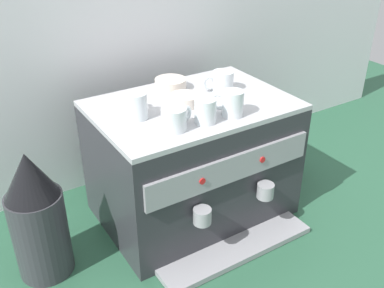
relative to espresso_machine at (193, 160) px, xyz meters
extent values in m
plane|color=#28563D|center=(0.00, 0.00, -0.22)|extent=(4.00, 4.00, 0.00)
cube|color=silver|center=(0.00, 0.39, 0.29)|extent=(2.80, 0.03, 1.00)
cube|color=#2D2D33|center=(0.00, 0.00, -0.01)|extent=(0.65, 0.45, 0.42)
cube|color=#B7B7BC|center=(0.00, 0.00, 0.21)|extent=(0.65, 0.45, 0.02)
cube|color=#939399|center=(0.00, -0.23, 0.09)|extent=(0.60, 0.01, 0.09)
cylinder|color=red|center=(-0.11, -0.23, 0.09)|extent=(0.02, 0.01, 0.02)
cylinder|color=red|center=(0.11, -0.23, 0.09)|extent=(0.02, 0.01, 0.02)
cube|color=#939399|center=(0.00, -0.27, -0.20)|extent=(0.55, 0.12, 0.02)
cylinder|color=#939399|center=(-0.12, -0.25, -0.03)|extent=(0.06, 0.06, 0.05)
cylinder|color=#939399|center=(0.12, -0.25, -0.03)|extent=(0.06, 0.06, 0.05)
cylinder|color=silver|center=(-0.20, 0.00, 0.26)|extent=(0.07, 0.07, 0.08)
torus|color=silver|center=(-0.19, 0.04, 0.26)|extent=(0.03, 0.06, 0.06)
cylinder|color=silver|center=(-0.15, -0.13, 0.25)|extent=(0.07, 0.07, 0.07)
torus|color=silver|center=(-0.10, -0.12, 0.25)|extent=(0.05, 0.03, 0.05)
cylinder|color=silver|center=(0.15, 0.04, 0.25)|extent=(0.07, 0.07, 0.07)
torus|color=silver|center=(0.10, 0.05, 0.25)|extent=(0.05, 0.03, 0.05)
cylinder|color=silver|center=(-0.04, -0.14, 0.26)|extent=(0.07, 0.07, 0.08)
torus|color=silver|center=(-0.02, -0.10, 0.26)|extent=(0.04, 0.05, 0.05)
cylinder|color=silver|center=(0.05, -0.14, 0.26)|extent=(0.07, 0.07, 0.08)
torus|color=silver|center=(0.03, -0.11, 0.26)|extent=(0.04, 0.05, 0.06)
cylinder|color=beige|center=(0.00, 0.15, 0.24)|extent=(0.11, 0.11, 0.04)
cylinder|color=beige|center=(0.00, 0.15, 0.22)|extent=(0.06, 0.06, 0.01)
cylinder|color=beige|center=(-0.03, 0.01, 0.24)|extent=(0.10, 0.10, 0.04)
cylinder|color=beige|center=(-0.03, 0.01, 0.22)|extent=(0.05, 0.05, 0.01)
cylinder|color=#333338|center=(-0.55, -0.01, -0.08)|extent=(0.17, 0.17, 0.28)
cone|color=black|center=(-0.55, -0.01, 0.13)|extent=(0.16, 0.16, 0.14)
cylinder|color=#B7B7BC|center=(0.50, 0.01, -0.14)|extent=(0.09, 0.09, 0.16)
camera|label=1|loc=(-0.71, -1.13, 0.81)|focal=41.62mm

